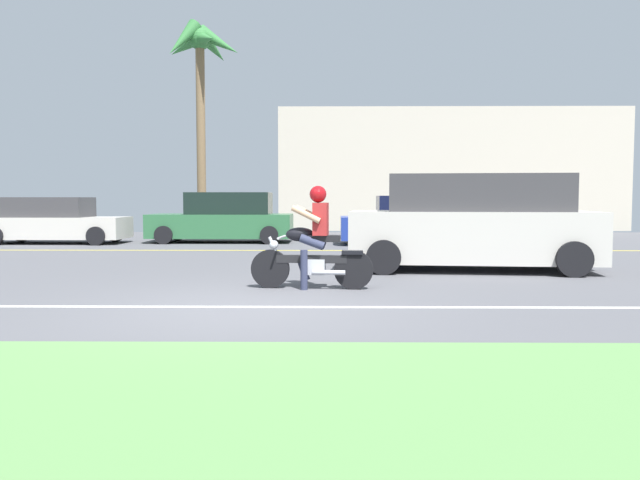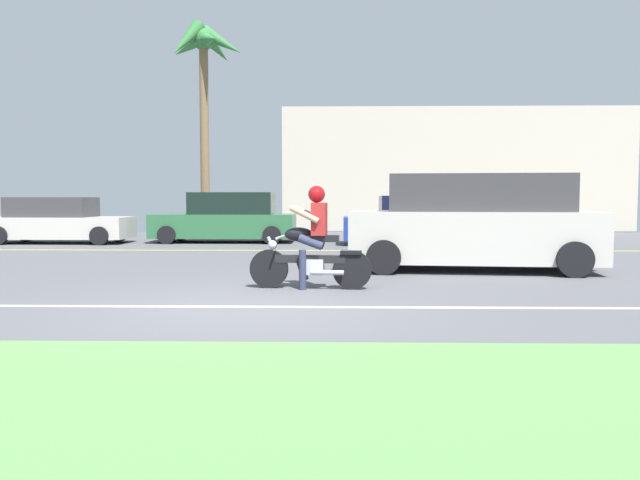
{
  "view_description": "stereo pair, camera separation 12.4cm",
  "coord_description": "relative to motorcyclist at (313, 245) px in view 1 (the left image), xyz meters",
  "views": [
    {
      "loc": [
        0.98,
        -7.98,
        1.4
      ],
      "look_at": [
        0.84,
        3.67,
        0.62
      ],
      "focal_mm": 35.4,
      "sensor_mm": 36.0,
      "label": 1
    },
    {
      "loc": [
        1.11,
        -7.98,
        1.4
      ],
      "look_at": [
        0.84,
        3.67,
        0.62
      ],
      "focal_mm": 35.4,
      "sensor_mm": 36.0,
      "label": 2
    }
  ],
  "objects": [
    {
      "name": "parked_car_2",
      "position": [
        2.77,
        9.44,
        0.02
      ],
      "size": [
        4.14,
        2.05,
        1.47
      ],
      "color": "navy",
      "rests_on": "ground"
    },
    {
      "name": "ground",
      "position": [
        -0.75,
        1.3,
        -0.69
      ],
      "size": [
        56.0,
        30.0,
        0.04
      ],
      "primitive_type": "cube",
      "color": "#545459"
    },
    {
      "name": "parked_car_1",
      "position": [
        -3.07,
        10.29,
        0.07
      ],
      "size": [
        4.5,
        1.94,
        1.58
      ],
      "color": "#2D663D",
      "rests_on": "ground"
    },
    {
      "name": "parked_car_0",
      "position": [
        -8.25,
        9.74,
        0.0
      ],
      "size": [
        4.29,
        1.86,
        1.43
      ],
      "color": "beige",
      "rests_on": "ground"
    },
    {
      "name": "building_far",
      "position": [
        5.65,
        19.3,
        1.97
      ],
      "size": [
        15.06,
        4.0,
        5.29
      ],
      "primitive_type": "cube",
      "color": "beige",
      "rests_on": "ground"
    },
    {
      "name": "suv_nearby",
      "position": [
        3.06,
        2.6,
        0.23
      ],
      "size": [
        4.96,
        2.51,
        1.85
      ],
      "color": "beige",
      "rests_on": "ground"
    },
    {
      "name": "lane_line_far",
      "position": [
        -0.75,
        7.14,
        -0.67
      ],
      "size": [
        50.4,
        0.12,
        0.01
      ],
      "primitive_type": "cube",
      "color": "yellow",
      "rests_on": "ground"
    },
    {
      "name": "grass_median",
      "position": [
        -0.75,
        -5.8,
        -0.64
      ],
      "size": [
        56.0,
        3.8,
        0.06
      ],
      "primitive_type": "cube",
      "color": "#5B8C4C",
      "rests_on": "ground"
    },
    {
      "name": "palm_tree_0",
      "position": [
        -4.3,
        13.13,
        5.64
      ],
      "size": [
        2.99,
        2.97,
        7.69
      ],
      "color": "brown",
      "rests_on": "ground"
    },
    {
      "name": "lane_line_near",
      "position": [
        -0.75,
        -1.67,
        -0.67
      ],
      "size": [
        50.4,
        0.12,
        0.01
      ],
      "primitive_type": "cube",
      "color": "silver",
      "rests_on": "ground"
    },
    {
      "name": "motorcyclist",
      "position": [
        0.0,
        0.0,
        0.0
      ],
      "size": [
        1.9,
        0.62,
        1.59
      ],
      "color": "black",
      "rests_on": "ground"
    }
  ]
}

